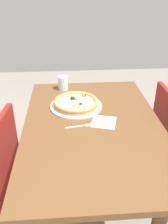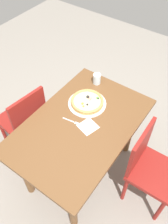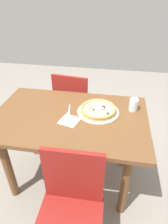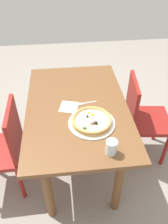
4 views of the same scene
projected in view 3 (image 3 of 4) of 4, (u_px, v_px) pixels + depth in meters
name	position (u px, v px, depth m)	size (l,w,h in m)	color
ground_plane	(73.00, 177.00, 2.00)	(6.00, 6.00, 0.00)	gray
dining_table	(70.00, 128.00, 1.65)	(1.25, 0.81, 0.76)	brown
chair_near	(74.00, 104.00, 2.25)	(0.45, 0.45, 0.88)	maroon
chair_far	(70.00, 211.00, 1.20)	(0.41, 0.41, 0.88)	maroon
plate	(98.00, 112.00, 1.62)	(0.34, 0.34, 0.01)	silver
pizza	(98.00, 109.00, 1.60)	(0.29, 0.29, 0.05)	tan
fork	(69.00, 111.00, 1.63)	(0.04, 0.17, 0.00)	silver
drinking_glass	(133.00, 105.00, 1.62)	(0.07, 0.07, 0.10)	silver
napkin	(69.00, 121.00, 1.52)	(0.14, 0.14, 0.00)	white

